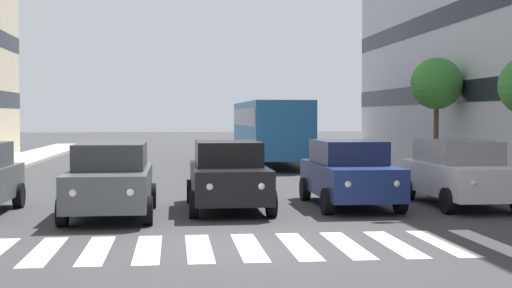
{
  "coord_description": "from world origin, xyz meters",
  "views": [
    {
      "loc": [
        1.34,
        12.76,
        2.38
      ],
      "look_at": [
        -0.71,
        -5.03,
        1.66
      ],
      "focal_mm": 50.3,
      "sensor_mm": 36.0,
      "label": 1
    }
  ],
  "objects_px": {
    "car_0": "(459,172)",
    "car_2": "(228,174)",
    "car_3": "(111,179)",
    "bus_behind_traffic": "(270,126)",
    "street_tree_2": "(437,84)",
    "car_1": "(349,172)"
  },
  "relations": [
    {
      "from": "car_1",
      "to": "car_3",
      "type": "xyz_separation_m",
      "value": [
        6.01,
        1.18,
        0.0
      ]
    },
    {
      "from": "car_2",
      "to": "car_3",
      "type": "xyz_separation_m",
      "value": [
        2.83,
        0.93,
        0.0
      ]
    },
    {
      "from": "car_0",
      "to": "street_tree_2",
      "type": "distance_m",
      "value": 11.35
    },
    {
      "from": "car_0",
      "to": "car_3",
      "type": "distance_m",
      "value": 8.96
    },
    {
      "from": "bus_behind_traffic",
      "to": "street_tree_2",
      "type": "xyz_separation_m",
      "value": [
        -6.23,
        5.29,
        1.8
      ]
    },
    {
      "from": "car_1",
      "to": "car_3",
      "type": "distance_m",
      "value": 6.12
    },
    {
      "from": "car_0",
      "to": "street_tree_2",
      "type": "relative_size",
      "value": 0.96
    },
    {
      "from": "car_3",
      "to": "street_tree_2",
      "type": "relative_size",
      "value": 0.96
    },
    {
      "from": "car_2",
      "to": "street_tree_2",
      "type": "distance_m",
      "value": 14.38
    },
    {
      "from": "car_1",
      "to": "street_tree_2",
      "type": "xyz_separation_m",
      "value": [
        -6.23,
        -10.26,
        2.78
      ]
    },
    {
      "from": "car_2",
      "to": "street_tree_2",
      "type": "height_order",
      "value": "street_tree_2"
    },
    {
      "from": "car_1",
      "to": "car_0",
      "type": "bearing_deg",
      "value": 175.48
    },
    {
      "from": "car_2",
      "to": "car_3",
      "type": "relative_size",
      "value": 1.0
    },
    {
      "from": "car_0",
      "to": "car_1",
      "type": "height_order",
      "value": "same"
    },
    {
      "from": "car_3",
      "to": "street_tree_2",
      "type": "distance_m",
      "value": 16.98
    },
    {
      "from": "car_2",
      "to": "street_tree_2",
      "type": "bearing_deg",
      "value": -131.83
    },
    {
      "from": "car_0",
      "to": "street_tree_2",
      "type": "bearing_deg",
      "value": -107.58
    },
    {
      "from": "car_2",
      "to": "bus_behind_traffic",
      "type": "relative_size",
      "value": 0.42
    },
    {
      "from": "car_0",
      "to": "car_2",
      "type": "relative_size",
      "value": 1.0
    },
    {
      "from": "street_tree_2",
      "to": "car_2",
      "type": "bearing_deg",
      "value": 48.17
    },
    {
      "from": "bus_behind_traffic",
      "to": "street_tree_2",
      "type": "bearing_deg",
      "value": 139.68
    },
    {
      "from": "car_0",
      "to": "car_2",
      "type": "distance_m",
      "value": 6.09
    }
  ]
}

